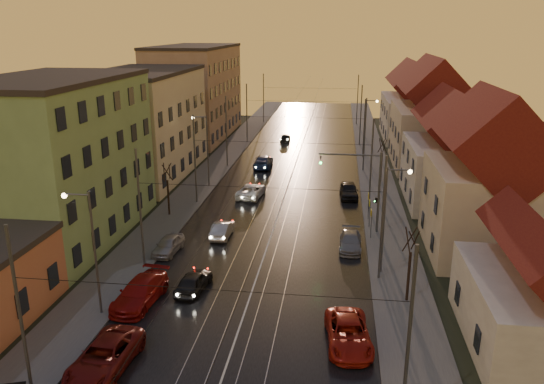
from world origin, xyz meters
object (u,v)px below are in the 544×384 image
at_px(driving_car_1, 222,229).
at_px(driving_car_4, 285,138).
at_px(parked_left_3, 168,245).
at_px(parked_right_1, 350,241).
at_px(parked_right_0, 348,333).
at_px(street_lamp_0, 89,241).
at_px(driving_car_2, 251,191).
at_px(street_lamp_2, 205,144).
at_px(driving_car_0, 194,282).
at_px(parked_left_1, 105,357).
at_px(street_lamp_3, 367,122).
at_px(driving_car_3, 263,161).
at_px(parked_left_2, 140,292).
at_px(traffic_light_mast, 368,182).
at_px(street_lamp_1, 389,210).
at_px(parked_right_2, 349,190).

height_order(driving_car_1, driving_car_4, driving_car_1).
xyz_separation_m(parked_left_3, parked_right_1, (14.28, 2.60, -0.04)).
xyz_separation_m(driving_car_4, parked_right_0, (9.20, -54.83, 0.10)).
xyz_separation_m(street_lamp_0, parked_right_0, (15.47, -1.38, -4.17)).
distance_m(street_lamp_0, driving_car_2, 25.77).
bearing_deg(driving_car_1, street_lamp_2, -69.89).
distance_m(driving_car_0, parked_left_1, 9.27).
bearing_deg(parked_left_3, driving_car_1, 52.77).
bearing_deg(parked_right_1, street_lamp_2, 136.69).
bearing_deg(driving_car_4, street_lamp_3, 139.87).
distance_m(street_lamp_2, parked_right_1, 22.68).
height_order(driving_car_2, driving_car_4, driving_car_2).
xyz_separation_m(driving_car_3, parked_left_3, (-3.65, -27.43, -0.11)).
relative_size(street_lamp_3, driving_car_0, 2.01).
bearing_deg(parked_left_3, parked_left_2, -79.91).
height_order(traffic_light_mast, driving_car_1, traffic_light_mast).
height_order(driving_car_4, parked_right_1, parked_right_1).
relative_size(street_lamp_2, driving_car_3, 1.49).
distance_m(street_lamp_1, street_lamp_2, 27.05).
xyz_separation_m(street_lamp_2, driving_car_1, (5.01, -14.46, -4.23)).
xyz_separation_m(traffic_light_mast, parked_left_1, (-14.19, -21.21, -3.85)).
bearing_deg(street_lamp_2, parked_right_0, -62.22).
xyz_separation_m(driving_car_4, parked_right_1, (9.51, -41.17, 0.01)).
bearing_deg(driving_car_3, parked_right_1, 111.52).
bearing_deg(parked_left_2, driving_car_0, 41.23).
bearing_deg(street_lamp_2, parked_left_3, -85.31).
height_order(street_lamp_0, driving_car_3, street_lamp_0).
bearing_deg(parked_right_0, driving_car_2, 104.75).
bearing_deg(driving_car_0, parked_left_1, 82.40).
distance_m(driving_car_0, driving_car_2, 21.03).
distance_m(street_lamp_1, driving_car_2, 21.39).
xyz_separation_m(street_lamp_2, parked_right_1, (15.79, -15.72, -4.26)).
relative_size(street_lamp_0, parked_right_1, 1.85).
relative_size(traffic_light_mast, driving_car_1, 1.81).
bearing_deg(parked_left_1, driving_car_4, 90.54).
bearing_deg(parked_left_3, parked_right_1, 15.36).
distance_m(driving_car_4, parked_right_0, 55.60).
height_order(street_lamp_0, street_lamp_3, same).
bearing_deg(traffic_light_mast, parked_right_0, -95.34).
relative_size(traffic_light_mast, driving_car_4, 1.99).
bearing_deg(driving_car_4, driving_car_1, 86.43).
distance_m(street_lamp_2, street_lamp_3, 24.24).
relative_size(parked_left_2, parked_left_3, 1.38).
relative_size(driving_car_3, parked_left_2, 1.00).
relative_size(street_lamp_1, parked_left_3, 2.05).
bearing_deg(street_lamp_2, driving_car_0, -77.95).
bearing_deg(traffic_light_mast, parked_left_3, -157.94).
xyz_separation_m(driving_car_0, parked_right_2, (10.62, 22.15, 0.09)).
distance_m(driving_car_3, parked_right_2, 15.44).
distance_m(driving_car_3, parked_left_1, 42.39).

